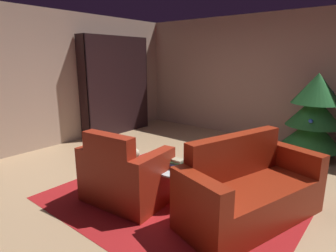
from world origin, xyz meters
The scene contains 11 objects.
ground_plane centered at (0.00, 0.00, 0.00)m, with size 7.56×7.56×0.00m, color tan.
wall_back centered at (0.00, 3.07, 1.32)m, with size 6.42×0.06×2.63m, color tan.
wall_left centered at (-3.18, 0.00, 1.32)m, with size 0.06×6.20×2.63m, color tan.
area_rug centered at (0.10, -0.39, 0.00)m, with size 2.94×2.24×0.01m, color #A21A1C.
bookshelf_unit centered at (-2.94, 1.51, 1.07)m, with size 0.32×1.77×2.20m.
armchair_red centered at (-0.35, -0.76, 0.32)m, with size 1.05×0.79×0.92m.
couch_red centered at (0.99, -0.16, 0.31)m, with size 1.17×1.80×0.91m.
coffee_table centered at (0.16, -0.32, 0.39)m, with size 0.61×0.61×0.44m.
book_stack_on_table centered at (0.17, -0.37, 0.50)m, with size 0.18×0.17×0.12m.
bottle_on_table centered at (0.33, -0.33, 0.55)m, with size 0.08×0.08×0.28m.
decorated_tree centered at (1.03, 2.45, 0.77)m, with size 1.03×1.03×1.49m.
Camera 1 is at (2.07, -2.89, 1.74)m, focal length 29.97 mm.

